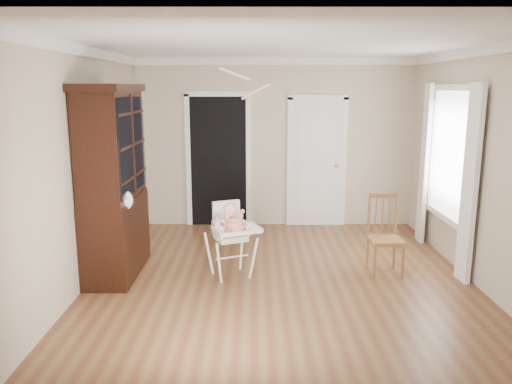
{
  "coord_description": "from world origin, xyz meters",
  "views": [
    {
      "loc": [
        -0.3,
        -5.55,
        2.24
      ],
      "look_at": [
        -0.29,
        0.07,
        1.06
      ],
      "focal_mm": 35.0,
      "sensor_mm": 36.0,
      "label": 1
    }
  ],
  "objects_px": {
    "dining_chair": "(385,237)",
    "sippy_cup": "(217,222)",
    "high_chair": "(231,231)",
    "china_cabinet": "(114,182)",
    "cake": "(235,225)"
  },
  "relations": [
    {
      "from": "high_chair",
      "to": "china_cabinet",
      "type": "height_order",
      "value": "china_cabinet"
    },
    {
      "from": "high_chair",
      "to": "sippy_cup",
      "type": "relative_size",
      "value": 4.87
    },
    {
      "from": "high_chair",
      "to": "cake",
      "type": "relative_size",
      "value": 3.63
    },
    {
      "from": "high_chair",
      "to": "sippy_cup",
      "type": "xyz_separation_m",
      "value": [
        -0.14,
        -0.16,
        0.15
      ]
    },
    {
      "from": "cake",
      "to": "sippy_cup",
      "type": "bearing_deg",
      "value": 161.95
    },
    {
      "from": "sippy_cup",
      "to": "dining_chair",
      "type": "relative_size",
      "value": 0.2
    },
    {
      "from": "dining_chair",
      "to": "sippy_cup",
      "type": "bearing_deg",
      "value": -174.25
    },
    {
      "from": "sippy_cup",
      "to": "china_cabinet",
      "type": "height_order",
      "value": "china_cabinet"
    },
    {
      "from": "sippy_cup",
      "to": "high_chair",
      "type": "bearing_deg",
      "value": 48.37
    },
    {
      "from": "china_cabinet",
      "to": "sippy_cup",
      "type": "bearing_deg",
      "value": -11.86
    },
    {
      "from": "cake",
      "to": "dining_chair",
      "type": "relative_size",
      "value": 0.26
    },
    {
      "from": "high_chair",
      "to": "cake",
      "type": "height_order",
      "value": "high_chair"
    },
    {
      "from": "china_cabinet",
      "to": "dining_chair",
      "type": "relative_size",
      "value": 2.35
    },
    {
      "from": "dining_chair",
      "to": "china_cabinet",
      "type": "bearing_deg",
      "value": 178.3
    },
    {
      "from": "dining_chair",
      "to": "high_chair",
      "type": "bearing_deg",
      "value": -178.57
    }
  ]
}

